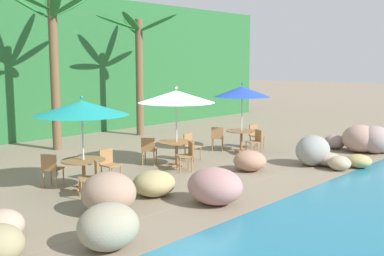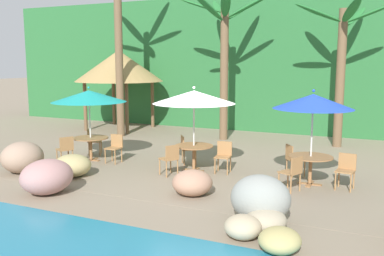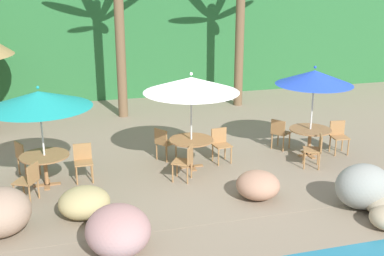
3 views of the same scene
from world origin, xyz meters
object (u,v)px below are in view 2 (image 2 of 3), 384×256
at_px(dining_table_teal, 91,141).
at_px(chair_teal_left, 66,148).
at_px(chair_teal_seaward, 115,146).
at_px(umbrella_teal, 89,96).
at_px(palapa_hut, 119,66).
at_px(chair_white_inland, 186,148).
at_px(chair_blue_inland, 293,158).
at_px(palm_tree_nearest, 118,21).
at_px(umbrella_white, 194,97).
at_px(palm_tree_third, 342,51).
at_px(chair_blue_seaward, 346,168).
at_px(dining_table_blue, 311,161).
at_px(palm_tree_second, 224,41).
at_px(umbrella_blue, 313,101).
at_px(chair_teal_inland, 92,140).
at_px(chair_white_left, 170,158).
at_px(dining_table_white, 194,150).
at_px(chair_blue_left, 293,171).
at_px(chair_white_seaward, 224,155).

relative_size(dining_table_teal, chair_teal_left, 1.26).
relative_size(dining_table_teal, chair_teal_seaward, 1.26).
distance_m(umbrella_teal, palapa_hut, 6.56).
height_order(chair_white_inland, chair_blue_inland, same).
relative_size(palm_tree_nearest, palapa_hut, 1.81).
bearing_deg(umbrella_white, palm_tree_third, 58.73).
relative_size(umbrella_white, chair_blue_seaward, 2.78).
distance_m(dining_table_blue, palapa_hut, 11.40).
height_order(palm_tree_second, palm_tree_third, palm_tree_second).
relative_size(umbrella_blue, chair_blue_seaward, 2.79).
height_order(chair_teal_inland, chair_blue_inland, same).
bearing_deg(palm_tree_second, umbrella_blue, -50.14).
bearing_deg(umbrella_teal, chair_white_left, -10.94).
height_order(dining_table_white, palm_tree_second, palm_tree_second).
xyz_separation_m(chair_white_inland, chair_blue_left, (3.54, -1.50, 0.00)).
bearing_deg(palm_tree_second, dining_table_teal, -115.31).
bearing_deg(chair_teal_inland, dining_table_white, -7.64).
bearing_deg(chair_white_inland, chair_teal_seaward, -160.82).
height_order(dining_table_white, chair_blue_left, chair_blue_left).
bearing_deg(chair_white_inland, umbrella_white, -49.34).
relative_size(chair_teal_seaward, chair_blue_left, 1.00).
bearing_deg(chair_teal_seaward, dining_table_white, 1.69).
bearing_deg(palm_tree_third, dining_table_teal, -140.40).
xyz_separation_m(chair_white_inland, palapa_hut, (-5.79, 5.02, 2.37)).
distance_m(umbrella_teal, umbrella_blue, 6.76).
height_order(dining_table_white, palapa_hut, palapa_hut).
distance_m(chair_teal_left, chair_white_left, 3.47).
distance_m(chair_teal_left, chair_white_seaward, 4.79).
height_order(chair_white_left, dining_table_blue, chair_white_left).
xyz_separation_m(umbrella_teal, chair_white_inland, (2.94, 0.82, -1.52)).
bearing_deg(chair_teal_left, dining_table_blue, 7.43).
bearing_deg(umbrella_blue, chair_blue_left, -108.89).
bearing_deg(chair_blue_left, palm_tree_nearest, 149.21).
bearing_deg(dining_table_teal, palm_tree_nearest, 111.96).
relative_size(chair_white_seaward, palm_tree_nearest, 0.12).
bearing_deg(chair_white_left, chair_blue_left, -1.21).
height_order(dining_table_teal, chair_teal_inland, chair_teal_inland).
bearing_deg(dining_table_teal, chair_white_inland, 15.61).
distance_m(chair_white_inland, umbrella_blue, 4.20).
distance_m(chair_white_seaward, palm_tree_nearest, 8.28).
height_order(umbrella_blue, palm_tree_nearest, palm_tree_nearest).
bearing_deg(chair_teal_inland, palapa_hut, 114.74).
bearing_deg(dining_table_teal, chair_teal_seaward, 6.34).
bearing_deg(chair_white_seaward, palm_tree_second, 110.70).
bearing_deg(chair_teal_left, chair_blue_left, 0.96).
relative_size(dining_table_blue, palm_tree_nearest, 0.15).
height_order(umbrella_white, chair_blue_seaward, umbrella_white).
distance_m(chair_teal_seaward, chair_blue_seaward, 6.76).
height_order(chair_blue_seaward, palm_tree_third, palm_tree_third).
bearing_deg(dining_table_teal, umbrella_teal, -90.00).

